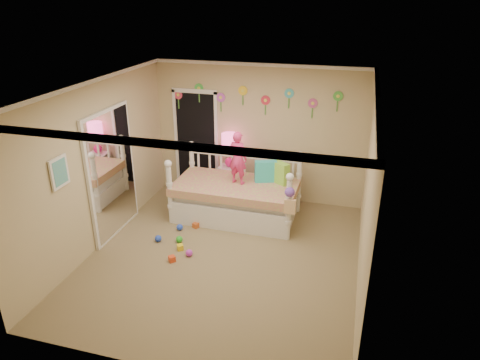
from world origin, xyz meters
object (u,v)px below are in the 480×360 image
(daybed, at_px, (236,187))
(table_lamp, at_px, (229,145))
(nightstand, at_px, (230,182))
(child, at_px, (238,158))

(daybed, bearing_deg, table_lamp, 115.18)
(daybed, bearing_deg, nightstand, 115.18)
(child, distance_m, nightstand, 1.12)
(child, relative_size, nightstand, 1.42)
(child, height_order, table_lamp, child)
(daybed, xyz_separation_m, nightstand, (-0.33, 0.72, -0.26))
(nightstand, height_order, table_lamp, table_lamp)
(child, bearing_deg, table_lamp, -49.29)
(daybed, height_order, nightstand, daybed)
(table_lamp, bearing_deg, nightstand, 0.00)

